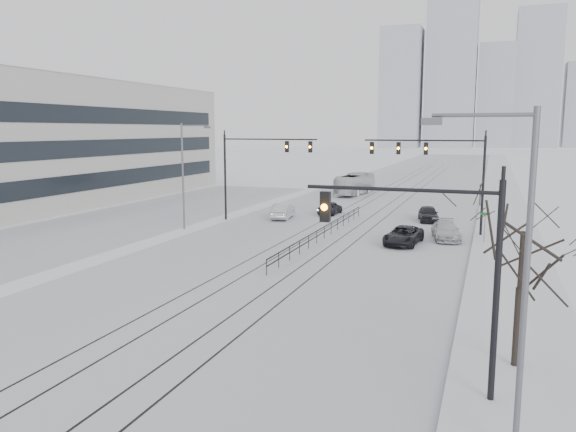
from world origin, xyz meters
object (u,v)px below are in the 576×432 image
Objects in this scene: traffic_mast_near at (443,257)px; box_truck at (355,184)px; bare_tree at (522,246)px; sedan_sb_outer at (283,211)px; sedan_nb_right at (446,231)px; sedan_nb_far at (428,214)px; sedan_sb_inner at (330,208)px; sedan_nb_front at (403,236)px.

box_truck is at bearing 105.89° from traffic_mast_near.
bare_tree reaches higher than sedan_sb_outer.
traffic_mast_near reaches higher than sedan_sb_outer.
sedan_sb_outer is 0.46× the size of box_truck.
sedan_nb_right is 0.49× the size of box_truck.
bare_tree is 1.28× the size of sedan_nb_right.
traffic_mast_near is 35.83m from sedan_nb_far.
sedan_sb_outer reaches higher than sedan_sb_inner.
sedan_nb_far is 22.22m from box_truck.
sedan_sb_inner is 0.83× the size of sedan_nb_front.
traffic_mast_near is at bearing -94.76° from sedan_nb_far.
sedan_nb_far is at bearing 92.63° from sedan_nb_front.
sedan_sb_inner is (-16.22, 33.40, -3.80)m from bare_tree.
sedan_sb_outer is 1.07× the size of sedan_nb_far.
sedan_sb_inner is 15.58m from sedan_nb_front.
box_truck reaches higher than sedan_sb_outer.
sedan_nb_front is 11.57m from sedan_nb_far.
traffic_mast_near is 39.13m from sedan_sb_inner.
traffic_mast_near reaches higher than box_truck.
sedan_nb_front is (-4.63, 23.83, -3.89)m from traffic_mast_near.
bare_tree is 37.33m from sedan_sb_inner.
sedan_nb_far reaches higher than sedan_sb_inner.
sedan_sb_outer is 0.94× the size of sedan_nb_right.
sedan_sb_inner is 18.11m from box_truck.
sedan_sb_outer reaches higher than sedan_nb_right.
sedan_nb_right is 8.81m from sedan_nb_far.
traffic_mast_near is 1.15× the size of bare_tree.
traffic_mast_near reaches higher than sedan_nb_front.
sedan_sb_outer is at bearing 53.27° from sedan_sb_inner.
sedan_nb_far is at bearing 177.43° from sedan_sb_inner.
traffic_mast_near is at bearing 112.36° from box_truck.
sedan_nb_far is at bearing 93.59° from sedan_nb_right.
bare_tree is 54.54m from box_truck.
sedan_sb_inner is at bearing 131.65° from sedan_nb_front.
traffic_mast_near is at bearing -97.32° from sedan_nb_right.
box_truck is at bearing 115.06° from sedan_nb_front.
sedan_nb_right is at bearing 93.84° from traffic_mast_near.
sedan_nb_front is 1.01× the size of sedan_nb_right.
sedan_sb_inner is (-13.81, 36.41, -3.88)m from traffic_mast_near.
sedan_sb_outer is 22.27m from box_truck.
sedan_sb_inner is at bearing 101.80° from box_truck.
sedan_nb_right reaches higher than sedan_nb_front.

